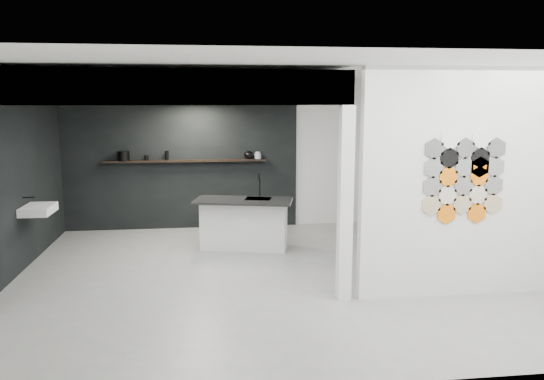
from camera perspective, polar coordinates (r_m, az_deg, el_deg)
The scene contains 17 objects.
floor at distance 7.49m, azimuth -0.48°, elevation -9.15°, with size 7.00×6.00×0.01m, color slate.
partition_panel at distance 6.84m, azimuth 19.37°, elevation 0.64°, with size 2.45×0.15×2.80m, color silver.
bay_clad_back at distance 10.10m, azimuth -9.81°, elevation 2.47°, with size 4.40×0.04×2.35m, color black.
bay_clad_left at distance 8.56m, azimuth -25.08°, elevation 0.45°, with size 0.04×4.00×2.35m, color black.
bulkhead at distance 8.06m, azimuth -10.73°, elevation 10.48°, with size 4.40×4.00×0.40m, color silver.
corner_column at distance 6.38m, azimuth 7.88°, elevation -1.57°, with size 0.16×0.16×2.35m, color silver.
fascia_beam at distance 6.15m, azimuth -11.83°, elevation 10.79°, with size 4.40×0.16×0.40m, color silver.
wall_basin at distance 8.36m, azimuth -23.84°, elevation -1.93°, with size 0.40×0.60×0.12m, color silver.
display_shelf at distance 9.98m, azimuth -9.28°, elevation 3.12°, with size 3.00×0.15×0.04m, color black.
kitchen_island at distance 8.70m, azimuth -3.01°, elevation -3.55°, with size 1.68×1.03×1.26m.
stockpot at distance 10.07m, azimuth -15.65°, elevation 3.57°, with size 0.21×0.21×0.17m, color black.
kettle at distance 9.99m, azimuth -2.51°, elevation 3.79°, with size 0.18×0.18×0.15m, color black.
glass_bowl at distance 10.01m, azimuth -1.53°, elevation 3.65°, with size 0.13×0.13×0.09m, color gray.
glass_vase at distance 10.01m, azimuth -1.53°, elevation 3.76°, with size 0.10×0.10×0.13m, color gray.
bottle_dark at distance 9.99m, azimuth -11.25°, elevation 3.68°, with size 0.06×0.06×0.17m, color black.
utensil_cup at distance 10.03m, azimuth -13.36°, elevation 3.40°, with size 0.07×0.07×0.09m, color black.
hex_tile_cluster at distance 6.77m, azimuth 20.00°, elevation 1.41°, with size 1.04×0.02×1.16m.
Camera 1 is at (-0.82, -7.05, 2.40)m, focal length 35.00 mm.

